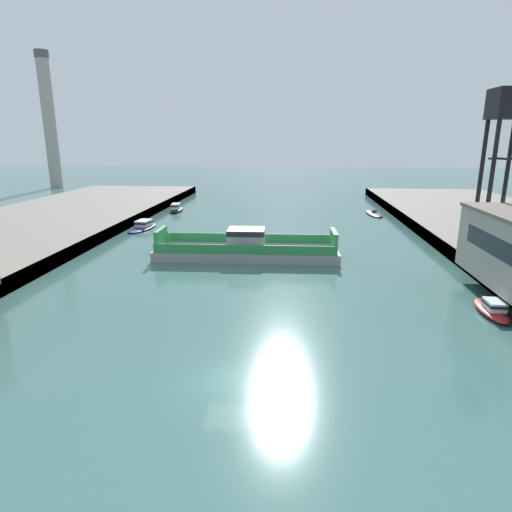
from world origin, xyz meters
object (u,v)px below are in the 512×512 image
Objects in this scene: moored_boat_mid_left at (374,213)px; smokestack_distant_a at (49,117)px; chain_ferry at (246,248)px; moored_boat_mid_right at (143,226)px; moored_boat_near_left at (492,309)px; crane_tower at (507,124)px; moored_boat_near_right at (176,208)px.

smokestack_distant_a is (-83.17, 39.20, 19.13)m from moored_boat_mid_left.
smokestack_distant_a reaches higher than chain_ferry.
moored_boat_mid_right is at bearing 139.31° from chain_ferry.
moored_boat_near_left is 21.17m from crane_tower.
smokestack_distant_a is at bearing 134.07° from moored_boat_near_left.
crane_tower is at bearing -79.03° from moored_boat_mid_left.
moored_boat_mid_right is 73.98m from smokestack_distant_a.
smokestack_distant_a reaches higher than crane_tower.
chain_ferry is 3.09× the size of moored_boat_near_right.
moored_boat_mid_right is at bearing -156.62° from moored_boat_mid_left.
crane_tower is at bearing -38.99° from smokestack_distant_a.
moored_boat_near_right is at bearing 87.42° from moored_boat_mid_right.
moored_boat_near_right is at bearing 128.78° from moored_boat_near_left.
chain_ferry reaches higher than moored_boat_mid_left.
moored_boat_near_left is 0.64× the size of moored_boat_mid_right.
smokestack_distant_a is (-89.63, 72.55, 4.29)m from crane_tower.
moored_boat_near_left is 50.15m from moored_boat_mid_right.
chain_ferry is 38.00m from moored_boat_mid_left.
chain_ferry is 1.27× the size of crane_tower.
moored_boat_mid_left is at bearing 23.38° from moored_boat_mid_right.
moored_boat_mid_right is at bearing -92.58° from moored_boat_near_right.
crane_tower is (6.46, -33.35, 14.84)m from moored_boat_mid_left.
chain_ferry is 23.64m from moored_boat_mid_right.
moored_boat_mid_right is 0.23× the size of smokestack_distant_a.
moored_boat_mid_left is 41.82m from moored_boat_mid_right.
crane_tower is (44.85, -16.76, 14.55)m from moored_boat_mid_right.
crane_tower is at bearing -20.49° from moored_boat_mid_right.
chain_ferry is 30.38m from crane_tower.
moored_boat_mid_right is (-38.39, -16.59, 0.29)m from moored_boat_mid_left.
chain_ferry is 0.59× the size of smokestack_distant_a.
moored_boat_near_left is 0.76× the size of moored_boat_near_right.
chain_ferry is 2.59× the size of moored_boat_mid_left.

